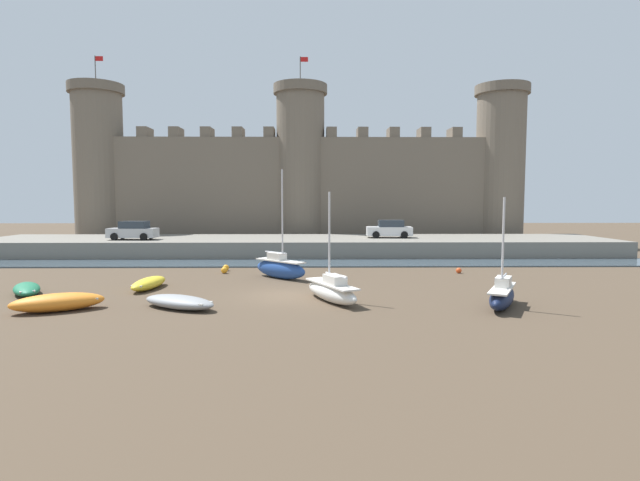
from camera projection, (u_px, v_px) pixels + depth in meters
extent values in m
plane|color=#4C3D2D|center=(287.00, 296.00, 25.55)|extent=(160.00, 160.00, 0.00)
cube|color=#3D4C56|center=(295.00, 263.00, 38.36)|extent=(80.00, 4.50, 0.10)
cube|color=slate|center=(298.00, 246.00, 45.53)|extent=(56.11, 10.00, 1.45)
cube|color=#706354|center=(301.00, 192.00, 54.98)|extent=(44.11, 2.80, 11.61)
cylinder|color=#706354|center=(99.00, 170.00, 54.48)|extent=(5.21, 5.21, 16.34)
cylinder|color=#675B4D|center=(96.00, 89.00, 53.77)|extent=(5.84, 5.84, 1.00)
cylinder|color=#4C4742|center=(95.00, 70.00, 53.61)|extent=(0.10, 0.10, 3.00)
cube|color=red|center=(99.00, 59.00, 53.51)|extent=(0.80, 0.04, 0.50)
cylinder|color=#706354|center=(301.00, 170.00, 54.79)|extent=(5.21, 5.21, 16.34)
cylinder|color=#675B4D|center=(300.00, 90.00, 54.08)|extent=(5.84, 5.84, 1.00)
cylinder|color=#4C4742|center=(300.00, 71.00, 53.91)|extent=(0.10, 0.10, 3.00)
cube|color=red|center=(304.00, 59.00, 53.82)|extent=(0.80, 0.04, 0.50)
cylinder|color=#706354|center=(500.00, 170.00, 55.09)|extent=(5.21, 5.21, 16.34)
cylinder|color=#675B4D|center=(502.00, 90.00, 54.39)|extent=(5.84, 5.84, 1.00)
cube|color=#6A5E4F|center=(145.00, 133.00, 54.22)|extent=(1.10, 2.52, 1.10)
cube|color=#6A5E4F|center=(176.00, 133.00, 54.27)|extent=(1.10, 2.52, 1.10)
cube|color=#6A5E4F|center=(207.00, 133.00, 54.32)|extent=(1.10, 2.52, 1.10)
cube|color=#6A5E4F|center=(238.00, 133.00, 54.37)|extent=(1.10, 2.52, 1.10)
cube|color=#6A5E4F|center=(269.00, 133.00, 54.41)|extent=(1.10, 2.52, 1.10)
cube|color=#6A5E4F|center=(331.00, 133.00, 54.51)|extent=(1.10, 2.52, 1.10)
cube|color=#6A5E4F|center=(362.00, 133.00, 54.55)|extent=(1.10, 2.52, 1.10)
cube|color=#6A5E4F|center=(393.00, 133.00, 54.60)|extent=(1.10, 2.52, 1.10)
cube|color=#6A5E4F|center=(424.00, 134.00, 54.65)|extent=(1.10, 2.52, 1.10)
cube|color=#6A5E4F|center=(454.00, 134.00, 54.70)|extent=(1.10, 2.52, 1.10)
ellipsoid|color=#234793|center=(280.00, 269.00, 31.16)|extent=(3.77, 3.71, 1.16)
cube|color=silver|center=(280.00, 261.00, 31.11)|extent=(3.29, 3.25, 0.08)
cube|color=silver|center=(277.00, 256.00, 31.31)|extent=(1.31, 1.30, 0.44)
cylinder|color=silver|center=(282.00, 215.00, 30.73)|extent=(0.10, 0.10, 5.62)
cylinder|color=silver|center=(276.00, 252.00, 31.37)|extent=(1.45, 1.42, 0.08)
ellipsoid|color=gray|center=(179.00, 302.00, 22.55)|extent=(4.06, 3.09, 0.60)
ellipsoid|color=silver|center=(179.00, 301.00, 22.54)|extent=(3.30, 2.49, 0.33)
cube|color=beige|center=(174.00, 299.00, 22.67)|extent=(0.75, 1.15, 0.06)
cube|color=beige|center=(205.00, 303.00, 21.84)|extent=(0.62, 0.81, 0.08)
ellipsoid|color=#141E3D|center=(502.00, 297.00, 22.73)|extent=(2.77, 4.10, 0.94)
cube|color=silver|center=(502.00, 288.00, 22.70)|extent=(2.42, 3.60, 0.08)
cube|color=silver|center=(503.00, 282.00, 22.95)|extent=(1.09, 1.31, 0.44)
cylinder|color=silver|center=(503.00, 243.00, 22.35)|extent=(0.10, 0.10, 4.10)
cylinder|color=silver|center=(504.00, 276.00, 23.03)|extent=(0.94, 1.68, 0.08)
ellipsoid|color=yellow|center=(149.00, 283.00, 27.46)|extent=(1.54, 3.61, 0.64)
ellipsoid|color=#F2F246|center=(149.00, 282.00, 27.46)|extent=(1.22, 2.95, 0.35)
cube|color=beige|center=(151.00, 281.00, 27.71)|extent=(0.95, 0.32, 0.06)
cube|color=beige|center=(137.00, 286.00, 26.11)|extent=(0.63, 0.36, 0.08)
ellipsoid|color=silver|center=(331.00, 292.00, 24.07)|extent=(2.90, 4.53, 0.90)
cube|color=silver|center=(331.00, 284.00, 24.03)|extent=(2.52, 3.97, 0.08)
cube|color=silver|center=(335.00, 280.00, 23.71)|extent=(1.16, 1.44, 0.44)
cylinder|color=silver|center=(329.00, 237.00, 24.05)|extent=(0.10, 0.10, 4.40)
cylinder|color=silver|center=(336.00, 275.00, 23.59)|extent=(0.95, 1.87, 0.08)
ellipsoid|color=orange|center=(58.00, 302.00, 22.02)|extent=(4.04, 2.93, 0.79)
ellipsoid|color=gold|center=(58.00, 301.00, 22.01)|extent=(3.28, 2.35, 0.44)
cube|color=beige|center=(50.00, 301.00, 21.88)|extent=(0.70, 1.15, 0.06)
cube|color=beige|center=(95.00, 297.00, 22.68)|extent=(0.59, 0.81, 0.08)
ellipsoid|color=#1E6B47|center=(27.00, 289.00, 25.90)|extent=(2.85, 3.62, 0.58)
ellipsoid|color=#339266|center=(27.00, 288.00, 25.90)|extent=(2.29, 2.94, 0.32)
cube|color=beige|center=(26.00, 286.00, 26.12)|extent=(1.01, 0.71, 0.06)
cube|color=beige|center=(27.00, 292.00, 24.75)|extent=(0.73, 0.59, 0.08)
sphere|color=orange|center=(226.00, 268.00, 34.53)|extent=(0.43, 0.43, 0.43)
sphere|color=orange|center=(224.00, 270.00, 33.30)|extent=(0.44, 0.44, 0.44)
sphere|color=#E04C1E|center=(459.00, 270.00, 33.39)|extent=(0.37, 0.37, 0.37)
cube|color=silver|center=(389.00, 231.00, 45.69)|extent=(4.16, 1.85, 0.80)
cube|color=#2D3842|center=(391.00, 223.00, 45.63)|extent=(2.31, 1.58, 0.64)
cylinder|color=black|center=(376.00, 235.00, 44.90)|extent=(0.65, 0.20, 0.64)
cylinder|color=black|center=(374.00, 233.00, 46.59)|extent=(0.65, 0.20, 0.64)
cylinder|color=black|center=(404.00, 235.00, 44.84)|extent=(0.65, 0.20, 0.64)
cylinder|color=black|center=(402.00, 234.00, 46.53)|extent=(0.65, 0.20, 0.64)
cube|color=#B2B5B7|center=(133.00, 233.00, 43.38)|extent=(4.16, 1.85, 0.80)
cube|color=#2D3842|center=(134.00, 225.00, 43.31)|extent=(2.31, 1.58, 0.64)
cylinder|color=black|center=(114.00, 237.00, 42.58)|extent=(0.65, 0.20, 0.64)
cylinder|color=black|center=(123.00, 235.00, 44.27)|extent=(0.65, 0.20, 0.64)
cylinder|color=black|center=(144.00, 237.00, 42.52)|extent=(0.65, 0.20, 0.64)
cylinder|color=black|center=(151.00, 235.00, 44.22)|extent=(0.65, 0.20, 0.64)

